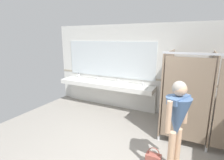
# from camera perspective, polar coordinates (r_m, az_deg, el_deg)

# --- Properties ---
(wall_back) EXTENTS (6.53, 0.12, 2.67)m
(wall_back) POSITION_cam_1_polar(r_m,az_deg,el_deg) (5.44, 11.60, 3.52)
(wall_back) COLOR silver
(wall_back) RESTS_ON ground_plane
(wall_back_tile_band) EXTENTS (6.53, 0.01, 0.06)m
(wall_back_tile_band) POSITION_cam_1_polar(r_m,az_deg,el_deg) (5.43, 11.28, 0.45)
(wall_back_tile_band) COLOR #9E937F
(wall_back_tile_band) RESTS_ON wall_back
(vanity_counter) EXTENTS (3.22, 0.58, 0.96)m
(vanity_counter) POSITION_cam_1_polar(r_m,az_deg,el_deg) (5.81, -1.87, -2.75)
(vanity_counter) COLOR silver
(vanity_counter) RESTS_ON ground_plane
(mirror_panel) EXTENTS (3.12, 0.02, 1.15)m
(mirror_panel) POSITION_cam_1_polar(r_m,az_deg,el_deg) (5.80, -0.94, 6.79)
(mirror_panel) COLOR silver
(mirror_panel) RESTS_ON wall_back
(bathroom_stalls) EXTENTS (1.98, 1.52, 1.99)m
(bathroom_stalls) POSITION_cam_1_polar(r_m,az_deg,el_deg) (4.33, 29.70, -4.58)
(bathroom_stalls) COLOR #84705B
(bathroom_stalls) RESTS_ON ground_plane
(person_standing) EXTENTS (0.53, 0.53, 1.62)m
(person_standing) POSITION_cam_1_polar(r_m,az_deg,el_deg) (3.03, 20.47, -11.41)
(person_standing) COLOR #DBAD89
(person_standing) RESTS_ON ground_plane
(handbag) EXTENTS (0.27, 0.14, 0.37)m
(handbag) POSITION_cam_1_polar(r_m,az_deg,el_deg) (3.54, 13.31, -23.92)
(handbag) COLOR #934C42
(handbag) RESTS_ON ground_plane
(soap_dispenser) EXTENTS (0.07, 0.07, 0.19)m
(soap_dispenser) POSITION_cam_1_polar(r_m,az_deg,el_deg) (6.43, -10.74, 1.39)
(soap_dispenser) COLOR white
(soap_dispenser) RESTS_ON vanity_counter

